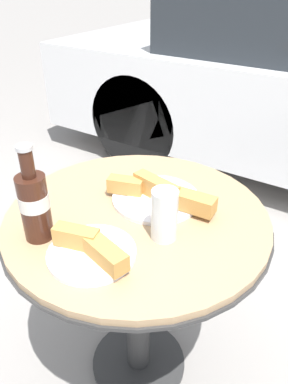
# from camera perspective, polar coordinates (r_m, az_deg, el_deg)

# --- Properties ---
(ground_plane) EXTENTS (30.00, 30.00, 0.00)m
(ground_plane) POSITION_cam_1_polar(r_m,az_deg,el_deg) (1.53, -0.81, -24.60)
(ground_plane) COLOR gray
(bistro_table) EXTENTS (0.74, 0.74, 0.68)m
(bistro_table) POSITION_cam_1_polar(r_m,az_deg,el_deg) (1.12, -1.02, -9.17)
(bistro_table) COLOR #333333
(bistro_table) RESTS_ON ground_plane
(cola_bottle_left) EXTENTS (0.07, 0.07, 0.25)m
(cola_bottle_left) POSITION_cam_1_polar(r_m,az_deg,el_deg) (0.94, -16.37, -1.69)
(cola_bottle_left) COLOR #3D1E14
(cola_bottle_left) RESTS_ON bistro_table
(drinking_glass) EXTENTS (0.07, 0.07, 0.14)m
(drinking_glass) POSITION_cam_1_polar(r_m,az_deg,el_deg) (0.92, 3.10, -3.80)
(drinking_glass) COLOR #C68923
(drinking_glass) RESTS_ON bistro_table
(lunch_plate_near) EXTENTS (0.33, 0.26, 0.07)m
(lunch_plate_near) POSITION_cam_1_polar(r_m,az_deg,el_deg) (1.07, 2.27, -0.48)
(lunch_plate_near) COLOR white
(lunch_plate_near) RESTS_ON bistro_table
(lunch_plate_far) EXTENTS (0.22, 0.21, 0.06)m
(lunch_plate_far) POSITION_cam_1_polar(r_m,az_deg,el_deg) (0.89, -7.99, -8.70)
(lunch_plate_far) COLOR white
(lunch_plate_far) RESTS_ON bistro_table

